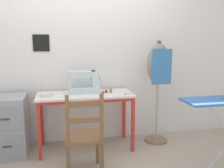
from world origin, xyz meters
name	(u,v)px	position (x,y,z in m)	size (l,w,h in m)	color
ground_plane	(89,157)	(0.00, 0.00, 0.00)	(14.00, 14.00, 0.00)	tan
wall_back	(82,51)	(0.00, 0.60, 1.28)	(10.00, 0.06, 2.55)	silver
sewing_table	(86,101)	(0.00, 0.25, 0.65)	(1.23, 0.53, 0.74)	silver
sewing_machine	(85,83)	(0.01, 0.32, 0.88)	(0.40, 0.19, 0.31)	silver
fabric_bowl	(47,95)	(-0.48, 0.22, 0.76)	(0.16, 0.16, 0.04)	silver
scissors	(127,94)	(0.52, 0.14, 0.74)	(0.12, 0.04, 0.01)	silver
thread_spool_near_machine	(103,92)	(0.23, 0.24, 0.76)	(0.04, 0.04, 0.03)	red
thread_spool_mid_table	(106,91)	(0.28, 0.28, 0.76)	(0.04, 0.04, 0.04)	black
thread_spool_far_edge	(111,91)	(0.33, 0.27, 0.76)	(0.04, 0.04, 0.04)	orange
wooden_chair	(84,137)	(-0.09, -0.38, 0.42)	(0.40, 0.38, 0.90)	brown
filing_cabinet	(10,126)	(-0.94, 0.28, 0.37)	(0.41, 0.53, 0.75)	#93999E
dress_form	(158,70)	(1.00, 0.29, 1.02)	(0.32, 0.32, 1.43)	#846647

